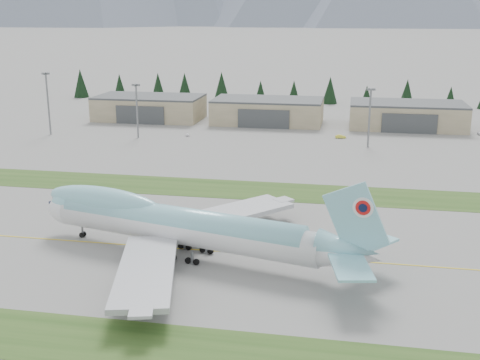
% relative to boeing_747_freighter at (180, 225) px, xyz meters
% --- Properties ---
extents(ground, '(7000.00, 7000.00, 0.00)m').
position_rel_boeing_747_freighter_xyz_m(ground, '(11.44, 3.26, -6.60)').
color(ground, slate).
rests_on(ground, ground).
extents(grass_strip_near, '(400.00, 14.00, 0.08)m').
position_rel_boeing_747_freighter_xyz_m(grass_strip_near, '(11.44, -34.74, -6.60)').
color(grass_strip_near, '#2A491A').
rests_on(grass_strip_near, ground).
extents(grass_strip_far, '(400.00, 18.00, 0.08)m').
position_rel_boeing_747_freighter_xyz_m(grass_strip_far, '(11.44, 48.26, -6.60)').
color(grass_strip_far, '#2A491A').
rests_on(grass_strip_far, ground).
extents(taxiway_line_main, '(400.00, 0.40, 0.02)m').
position_rel_boeing_747_freighter_xyz_m(taxiway_line_main, '(11.44, 3.26, -6.60)').
color(taxiway_line_main, gold).
rests_on(taxiway_line_main, ground).
extents(boeing_747_freighter, '(76.15, 63.68, 20.01)m').
position_rel_boeing_747_freighter_xyz_m(boeing_747_freighter, '(0.00, 0.00, 0.00)').
color(boeing_747_freighter, white).
rests_on(boeing_747_freighter, ground).
extents(hangar_left, '(48.00, 26.60, 10.80)m').
position_rel_boeing_747_freighter_xyz_m(hangar_left, '(-58.56, 153.16, -1.21)').
color(hangar_left, gray).
rests_on(hangar_left, ground).
extents(hangar_center, '(48.00, 26.60, 10.80)m').
position_rel_boeing_747_freighter_xyz_m(hangar_center, '(-3.56, 153.16, -1.21)').
color(hangar_center, gray).
rests_on(hangar_center, ground).
extents(hangar_right, '(48.00, 26.60, 10.80)m').
position_rel_boeing_747_freighter_xyz_m(hangar_right, '(56.44, 153.16, -1.21)').
color(hangar_right, gray).
rests_on(hangar_right, ground).
extents(floodlight_masts, '(199.93, 4.79, 24.84)m').
position_rel_boeing_747_freighter_xyz_m(floodlight_masts, '(3.18, 111.42, 9.34)').
color(floodlight_masts, slate).
rests_on(floodlight_masts, ground).
extents(service_vehicle_a, '(2.12, 3.26, 1.03)m').
position_rel_boeing_747_freighter_xyz_m(service_vehicle_a, '(-31.03, 118.17, -6.60)').
color(service_vehicle_a, white).
rests_on(service_vehicle_a, ground).
extents(service_vehicle_b, '(4.34, 2.00, 1.38)m').
position_rel_boeing_747_freighter_xyz_m(service_vehicle_b, '(29.32, 124.96, -6.60)').
color(service_vehicle_b, yellow).
rests_on(service_vehicle_b, ground).
extents(service_vehicle_c, '(1.86, 3.81, 1.07)m').
position_rel_boeing_747_freighter_xyz_m(service_vehicle_c, '(84.43, 141.69, -6.60)').
color(service_vehicle_c, silver).
rests_on(service_vehicle_c, ground).
extents(conifer_belt, '(268.46, 15.20, 16.56)m').
position_rel_boeing_747_freighter_xyz_m(conifer_belt, '(-6.94, 215.19, 0.59)').
color(conifer_belt, black).
rests_on(conifer_belt, ground).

